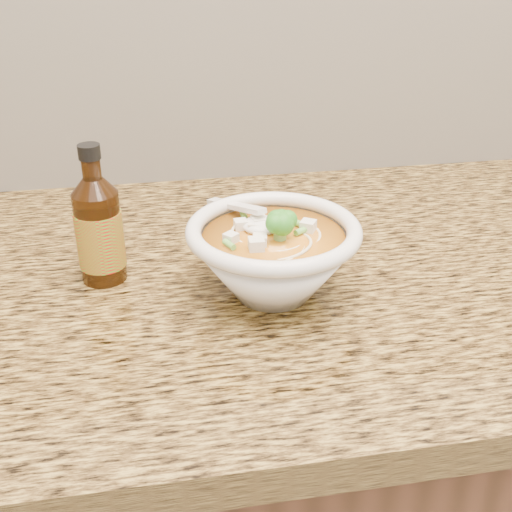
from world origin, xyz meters
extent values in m
cube|color=beige|center=(0.00, 1.99, 1.15)|extent=(4.00, 0.02, 0.50)
cube|color=#341E0F|center=(0.00, 1.68, 0.43)|extent=(4.00, 0.65, 0.86)
cube|color=olive|center=(0.00, 1.68, 0.88)|extent=(4.00, 0.68, 0.04)
cylinder|color=white|center=(-0.16, 1.60, 0.90)|extent=(0.08, 0.08, 0.01)
torus|color=white|center=(-0.16, 1.60, 0.98)|extent=(0.20, 0.20, 0.02)
torus|color=beige|center=(-0.16, 1.60, 0.97)|extent=(0.08, 0.08, 0.00)
torus|color=beige|center=(-0.18, 1.59, 0.97)|extent=(0.09, 0.09, 0.00)
torus|color=beige|center=(-0.16, 1.61, 0.97)|extent=(0.13, 0.13, 0.00)
torus|color=beige|center=(-0.18, 1.60, 0.97)|extent=(0.10, 0.10, 0.00)
torus|color=beige|center=(-0.15, 1.60, 0.97)|extent=(0.12, 0.12, 0.00)
torus|color=beige|center=(-0.15, 1.59, 0.97)|extent=(0.10, 0.10, 0.00)
torus|color=beige|center=(-0.16, 1.59, 0.97)|extent=(0.08, 0.08, 0.00)
torus|color=beige|center=(-0.18, 1.60, 0.96)|extent=(0.10, 0.10, 0.00)
cube|color=silver|center=(-0.21, 1.61, 0.98)|extent=(0.02, 0.02, 0.02)
cube|color=silver|center=(-0.16, 1.62, 0.98)|extent=(0.02, 0.02, 0.02)
cube|color=silver|center=(-0.15, 1.59, 0.98)|extent=(0.02, 0.02, 0.02)
cube|color=silver|center=(-0.18, 1.64, 0.98)|extent=(0.02, 0.02, 0.02)
cube|color=silver|center=(-0.12, 1.57, 0.98)|extent=(0.02, 0.02, 0.02)
cube|color=silver|center=(-0.14, 1.62, 0.98)|extent=(0.02, 0.02, 0.02)
cube|color=silver|center=(-0.12, 1.64, 0.98)|extent=(0.02, 0.02, 0.01)
cube|color=silver|center=(-0.13, 1.62, 0.98)|extent=(0.02, 0.02, 0.02)
cube|color=silver|center=(-0.15, 1.57, 0.98)|extent=(0.02, 0.02, 0.02)
ellipsoid|color=#196014|center=(-0.16, 1.59, 0.99)|extent=(0.04, 0.04, 0.03)
cylinder|color=#66B545|center=(-0.22, 1.63, 0.98)|extent=(0.02, 0.02, 0.01)
cylinder|color=#66B545|center=(-0.18, 1.54, 0.98)|extent=(0.02, 0.02, 0.01)
cylinder|color=#66B545|center=(-0.12, 1.57, 0.98)|extent=(0.02, 0.01, 0.01)
cylinder|color=#66B545|center=(-0.14, 1.61, 0.98)|extent=(0.02, 0.02, 0.01)
cylinder|color=#66B545|center=(-0.13, 1.60, 0.98)|extent=(0.01, 0.02, 0.01)
ellipsoid|color=white|center=(-0.17, 1.62, 0.98)|extent=(0.04, 0.04, 0.02)
cube|color=white|center=(-0.19, 1.66, 0.99)|extent=(0.06, 0.10, 0.03)
cylinder|color=#371B07|center=(-0.36, 1.67, 0.96)|extent=(0.07, 0.07, 0.11)
cylinder|color=#371B07|center=(-0.36, 1.67, 1.04)|extent=(0.03, 0.03, 0.02)
cylinder|color=black|center=(-0.36, 1.67, 1.06)|extent=(0.03, 0.03, 0.02)
cylinder|color=red|center=(-0.36, 1.67, 0.95)|extent=(0.07, 0.07, 0.07)
camera|label=1|loc=(-0.29, 0.97, 1.29)|focal=45.00mm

